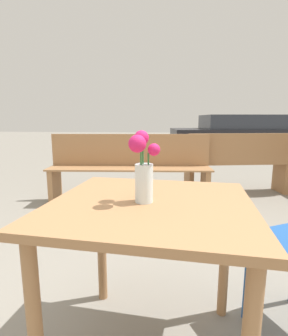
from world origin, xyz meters
name	(u,v)px	position (x,y,z in m)	size (l,w,h in m)	color
table_front	(151,228)	(0.00, 0.00, 0.60)	(0.86, 0.83, 0.71)	#9E7047
flower_vase	(143,171)	(-0.03, -0.01, 0.84)	(0.12, 0.13, 0.28)	silver
bench_near	(239,162)	(1.03, 2.65, 0.45)	(1.50, 0.61, 0.85)	#9E7047
bench_middle	(130,164)	(-0.41, 2.20, 0.48)	(2.01, 0.49, 0.85)	#9E7047
parked_car	(240,134)	(2.38, 7.82, 0.56)	(4.54, 2.24, 1.17)	black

